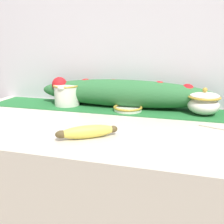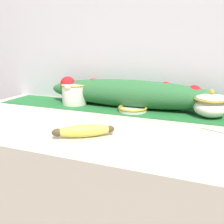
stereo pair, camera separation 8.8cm
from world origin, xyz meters
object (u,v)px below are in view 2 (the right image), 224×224
(cream_pitcher, at_px, (74,93))
(small_dish, at_px, (133,109))
(sugar_bowl, at_px, (210,105))
(banana, at_px, (84,131))

(cream_pitcher, height_order, small_dish, cream_pitcher)
(cream_pitcher, xyz_separation_m, small_dish, (0.30, -0.03, -0.04))
(sugar_bowl, xyz_separation_m, banana, (-0.37, -0.37, -0.03))
(cream_pitcher, height_order, sugar_bowl, sugar_bowl)
(sugar_bowl, distance_m, banana, 0.52)
(small_dish, bearing_deg, sugar_bowl, 4.98)
(sugar_bowl, bearing_deg, banana, -134.25)
(cream_pitcher, bearing_deg, sugar_bowl, -0.07)
(sugar_bowl, relative_size, small_dish, 1.02)
(cream_pitcher, distance_m, small_dish, 0.30)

